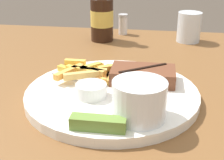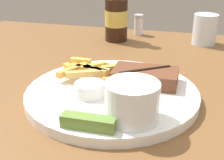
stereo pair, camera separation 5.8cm
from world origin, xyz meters
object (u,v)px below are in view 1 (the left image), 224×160
coleslaw_cup (139,98)px  salt_shaker (123,24)px  drinking_glass (189,27)px  dipping_sauce_cup (91,90)px  beer_bottle (102,17)px  steak_portion (143,75)px  fork_utensil (76,79)px  pickle_spear (98,123)px  dinner_plate (112,94)px

coleslaw_cup → salt_shaker: bearing=99.3°
salt_shaker → drinking_glass: bearing=-14.2°
dipping_sauce_cup → beer_bottle: beer_bottle is taller
coleslaw_cup → salt_shaker: size_ratio=1.32×
steak_portion → salt_shaker: (-0.09, 0.41, 0.00)m
dipping_sauce_cup → fork_utensil: 0.08m
dipping_sauce_cup → pickle_spear: bearing=-73.1°
dinner_plate → beer_bottle: (-0.09, 0.38, 0.06)m
dinner_plate → dipping_sauce_cup: dipping_sauce_cup is taller
pickle_spear → beer_bottle: (-0.09, 0.52, 0.04)m
beer_bottle → drinking_glass: bearing=6.0°
steak_portion → pickle_spear: (-0.06, -0.18, -0.00)m
steak_portion → fork_utensil: size_ratio=0.99×
pickle_spear → beer_bottle: beer_bottle is taller
coleslaw_cup → dipping_sauce_cup: size_ratio=1.53×
beer_bottle → salt_shaker: beer_bottle is taller
salt_shaker → dipping_sauce_cup: bearing=-89.9°
steak_portion → beer_bottle: 0.37m
coleslaw_cup → dipping_sauce_cup: coleslaw_cup is taller
coleslaw_cup → beer_bottle: size_ratio=0.43×
coleslaw_cup → dipping_sauce_cup: (-0.09, 0.06, -0.02)m
steak_portion → salt_shaker: salt_shaker is taller
fork_utensil → beer_bottle: beer_bottle is taller
pickle_spear → dinner_plate: bearing=89.6°
coleslaw_cup → salt_shaker: 0.56m
dinner_plate → pickle_spear: pickle_spear is taller
coleslaw_cup → dipping_sauce_cup: bearing=145.8°
steak_portion → dinner_plate: bearing=-139.9°
beer_bottle → salt_shaker: bearing=55.4°
dipping_sauce_cup → salt_shaker: size_ratio=0.86×
dinner_plate → fork_utensil: size_ratio=2.56×
fork_utensil → dipping_sauce_cup: bearing=-31.8°
steak_portion → coleslaw_cup: (0.00, -0.14, 0.02)m
dinner_plate → beer_bottle: bearing=102.9°
steak_portion → salt_shaker: bearing=102.1°
steak_portion → fork_utensil: 0.14m
fork_utensil → pickle_spear: bearing=-41.6°
coleslaw_cup → drinking_glass: bearing=77.3°
dinner_plate → steak_portion: bearing=40.1°
dinner_plate → dipping_sauce_cup: bearing=-134.5°
dipping_sauce_cup → coleslaw_cup: bearing=-34.2°
dinner_plate → salt_shaker: bearing=94.2°
beer_bottle → salt_shaker: (0.05, 0.08, -0.04)m
coleslaw_cup → salt_shaker: coleslaw_cup is taller
pickle_spear → beer_bottle: 0.53m
fork_utensil → drinking_glass: 0.45m
pickle_spear → beer_bottle: size_ratio=0.42×
dipping_sauce_cup → drinking_glass: size_ratio=0.64×
fork_utensil → salt_shaker: bearing=107.9°
beer_bottle → steak_portion: bearing=-66.9°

